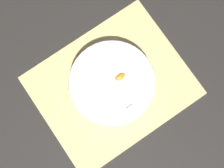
# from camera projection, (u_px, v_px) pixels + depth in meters

# --- Properties ---
(ground_plane) EXTENTS (6.00, 6.00, 0.00)m
(ground_plane) POSITION_uv_depth(u_px,v_px,m) (112.00, 85.00, 0.91)
(ground_plane) COLOR black
(bamboo_mat_center) EXTENTS (0.43, 0.35, 0.01)m
(bamboo_mat_center) POSITION_uv_depth(u_px,v_px,m) (112.00, 85.00, 0.91)
(bamboo_mat_center) COLOR #D6B775
(bamboo_mat_center) RESTS_ON ground_plane
(fruit_salad_bowl) EXTENTS (0.24, 0.24, 0.06)m
(fruit_salad_bowl) POSITION_uv_depth(u_px,v_px,m) (112.00, 83.00, 0.88)
(fruit_salad_bowl) COLOR silver
(fruit_salad_bowl) RESTS_ON bamboo_mat_center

